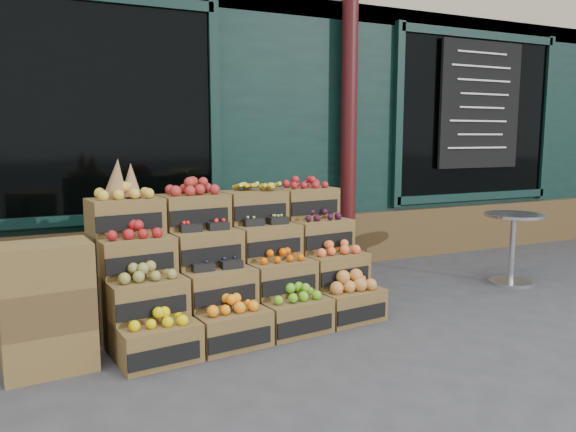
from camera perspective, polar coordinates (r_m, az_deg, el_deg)
name	(u,v)px	position (r m, az deg, el deg)	size (l,w,h in m)	color
ground	(352,338)	(4.35, 6.48, -12.18)	(60.00, 60.00, 0.00)	#3A3A3C
shop_facade	(175,77)	(8.89, -11.39, 13.70)	(12.00, 6.24, 4.80)	black
crate_display	(236,273)	(4.56, -5.31, -5.75)	(2.26, 1.29, 1.35)	brown
spare_crates	(47,307)	(3.96, -23.32, -8.52)	(0.59, 0.43, 0.84)	brown
bistro_table	(513,240)	(6.17, 21.85, -2.30)	(0.58, 0.58, 0.73)	#B3B6BA
shopkeeper	(33,200)	(6.11, -24.50, 1.49)	(0.64, 0.42, 1.76)	#1C6327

